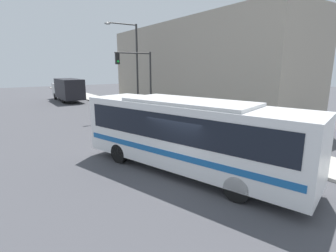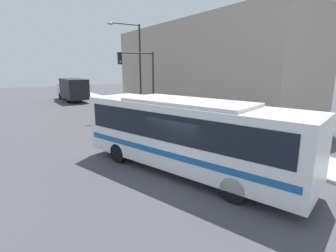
{
  "view_description": "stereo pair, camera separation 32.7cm",
  "coord_description": "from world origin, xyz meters",
  "px_view_note": "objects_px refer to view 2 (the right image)",
  "views": [
    {
      "loc": [
        -6.33,
        -7.91,
        4.47
      ],
      "look_at": [
        1.39,
        3.53,
        1.36
      ],
      "focal_mm": 28.0,
      "sensor_mm": 36.0,
      "label": 1
    },
    {
      "loc": [
        -6.05,
        -8.09,
        4.47
      ],
      "look_at": [
        1.39,
        3.53,
        1.36
      ],
      "focal_mm": 28.0,
      "sensor_mm": 36.0,
      "label": 2
    }
  ],
  "objects_px": {
    "pedestrian_mid_block": "(180,110)",
    "city_bus": "(186,132)",
    "delivery_truck": "(72,89)",
    "fire_hydrant": "(229,136)",
    "street_lamp": "(136,62)",
    "traffic_light_pole": "(142,73)",
    "pedestrian_near_corner": "(194,115)"
  },
  "relations": [
    {
      "from": "fire_hydrant",
      "to": "street_lamp",
      "type": "bearing_deg",
      "value": 90.71
    },
    {
      "from": "traffic_light_pole",
      "to": "street_lamp",
      "type": "xyz_separation_m",
      "value": [
        0.79,
        2.62,
        1.01
      ]
    },
    {
      "from": "city_bus",
      "to": "delivery_truck",
      "type": "bearing_deg",
      "value": 69.05
    },
    {
      "from": "street_lamp",
      "to": "pedestrian_near_corner",
      "type": "distance_m",
      "value": 8.62
    },
    {
      "from": "traffic_light_pole",
      "to": "pedestrian_near_corner",
      "type": "distance_m",
      "value": 6.04
    },
    {
      "from": "pedestrian_near_corner",
      "to": "pedestrian_mid_block",
      "type": "height_order",
      "value": "pedestrian_mid_block"
    },
    {
      "from": "delivery_truck",
      "to": "street_lamp",
      "type": "bearing_deg",
      "value": -78.94
    },
    {
      "from": "fire_hydrant",
      "to": "street_lamp",
      "type": "xyz_separation_m",
      "value": [
        -0.15,
        11.96,
        4.48
      ]
    },
    {
      "from": "pedestrian_mid_block",
      "to": "delivery_truck",
      "type": "bearing_deg",
      "value": 102.75
    },
    {
      "from": "city_bus",
      "to": "street_lamp",
      "type": "xyz_separation_m",
      "value": [
        4.56,
        14.04,
        3.17
      ]
    },
    {
      "from": "delivery_truck",
      "to": "fire_hydrant",
      "type": "height_order",
      "value": "delivery_truck"
    },
    {
      "from": "pedestrian_near_corner",
      "to": "delivery_truck",
      "type": "bearing_deg",
      "value": 99.75
    },
    {
      "from": "fire_hydrant",
      "to": "delivery_truck",
      "type": "bearing_deg",
      "value": 96.36
    },
    {
      "from": "fire_hydrant",
      "to": "street_lamp",
      "type": "distance_m",
      "value": 12.77
    },
    {
      "from": "delivery_truck",
      "to": "fire_hydrant",
      "type": "xyz_separation_m",
      "value": [
        2.91,
        -26.07,
        -1.13
      ]
    },
    {
      "from": "traffic_light_pole",
      "to": "pedestrian_mid_block",
      "type": "relative_size",
      "value": 3.32
    },
    {
      "from": "street_lamp",
      "to": "fire_hydrant",
      "type": "bearing_deg",
      "value": -89.29
    },
    {
      "from": "fire_hydrant",
      "to": "pedestrian_near_corner",
      "type": "relative_size",
      "value": 0.44
    },
    {
      "from": "pedestrian_near_corner",
      "to": "pedestrian_mid_block",
      "type": "relative_size",
      "value": 0.98
    },
    {
      "from": "pedestrian_near_corner",
      "to": "street_lamp",
      "type": "bearing_deg",
      "value": 97.28
    },
    {
      "from": "fire_hydrant",
      "to": "pedestrian_near_corner",
      "type": "xyz_separation_m",
      "value": [
        0.82,
        4.38,
        0.48
      ]
    },
    {
      "from": "street_lamp",
      "to": "delivery_truck",
      "type": "bearing_deg",
      "value": 101.06
    },
    {
      "from": "traffic_light_pole",
      "to": "delivery_truck",
      "type": "bearing_deg",
      "value": 96.71
    },
    {
      "from": "traffic_light_pole",
      "to": "pedestrian_near_corner",
      "type": "height_order",
      "value": "traffic_light_pole"
    },
    {
      "from": "delivery_truck",
      "to": "fire_hydrant",
      "type": "relative_size",
      "value": 11.62
    },
    {
      "from": "pedestrian_near_corner",
      "to": "city_bus",
      "type": "bearing_deg",
      "value": -130.54
    },
    {
      "from": "pedestrian_mid_block",
      "to": "city_bus",
      "type": "bearing_deg",
      "value": -123.84
    },
    {
      "from": "city_bus",
      "to": "fire_hydrant",
      "type": "xyz_separation_m",
      "value": [
        4.71,
        2.08,
        -1.31
      ]
    },
    {
      "from": "pedestrian_mid_block",
      "to": "fire_hydrant",
      "type": "bearing_deg",
      "value": -101.27
    },
    {
      "from": "pedestrian_mid_block",
      "to": "pedestrian_near_corner",
      "type": "bearing_deg",
      "value": -102.36
    },
    {
      "from": "city_bus",
      "to": "traffic_light_pole",
      "type": "distance_m",
      "value": 12.21
    },
    {
      "from": "street_lamp",
      "to": "traffic_light_pole",
      "type": "bearing_deg",
      "value": -106.73
    }
  ]
}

